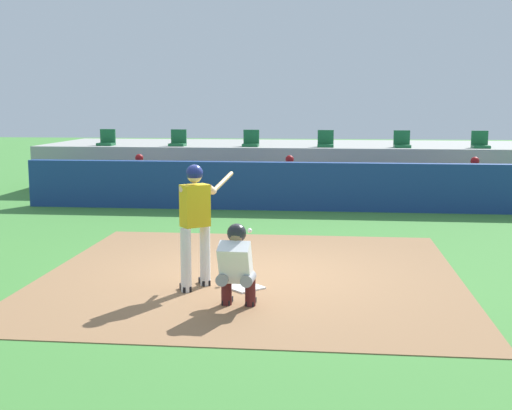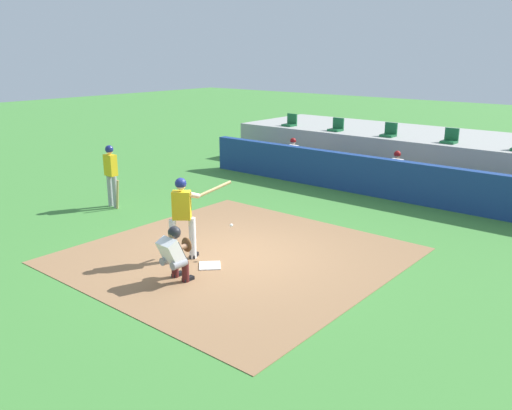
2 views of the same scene
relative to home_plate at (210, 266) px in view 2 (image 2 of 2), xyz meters
name	(u,v)px [view 2 (image 2 of 2)]	position (x,y,z in m)	size (l,w,h in m)	color
ground_plane	(236,256)	(0.00, 0.80, -0.02)	(80.00, 80.00, 0.00)	#428438
dirt_infield	(236,255)	(0.00, 0.80, -0.02)	(6.40, 6.40, 0.01)	#936B47
home_plate	(210,266)	(0.00, 0.00, 0.00)	(0.44, 0.44, 0.02)	white
batter_at_plate	(183,213)	(-0.69, -0.06, 1.01)	(0.63, 1.40, 1.80)	silver
catcher_crouched	(175,252)	(0.00, -0.92, 0.58)	(0.50, 1.99, 1.13)	gray
on_deck_batter	(111,172)	(-5.24, 1.39, 1.00)	(0.58, 0.23, 1.79)	#99999E
dugout_wall	(377,177)	(0.00, 7.30, 0.58)	(13.00, 0.30, 1.20)	navy
dugout_bench	(391,183)	(0.00, 8.30, 0.20)	(11.80, 0.44, 0.45)	olive
dugout_player_0	(291,155)	(-3.89, 8.14, 0.65)	(0.49, 0.70, 1.30)	#939399
dugout_player_1	(394,171)	(0.16, 8.14, 0.65)	(0.49, 0.70, 1.30)	#939399
stands_platform	(434,153)	(0.00, 11.70, 0.68)	(15.00, 4.40, 1.40)	#9E9E99
stadium_seat_0	(290,123)	(-5.42, 10.18, 1.51)	(0.46, 0.46, 0.48)	#196033
stadium_seat_1	(337,127)	(-3.25, 10.18, 1.51)	(0.46, 0.46, 0.48)	#196033
stadium_seat_2	(389,133)	(-1.08, 10.18, 1.51)	(0.46, 0.46, 0.48)	#196033
stadium_seat_3	(450,139)	(1.08, 10.18, 1.51)	(0.46, 0.46, 0.48)	#196033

